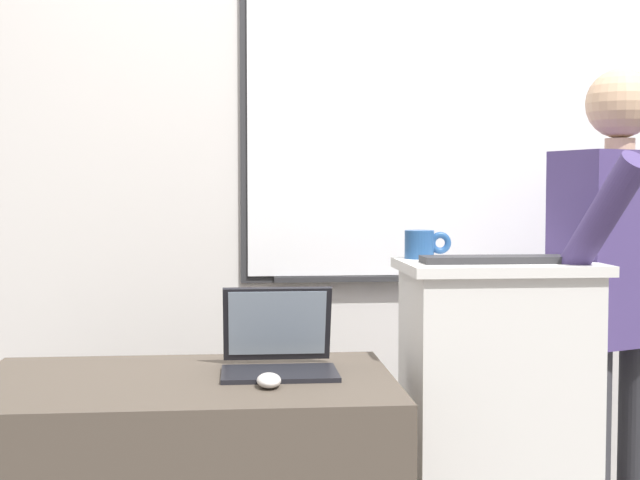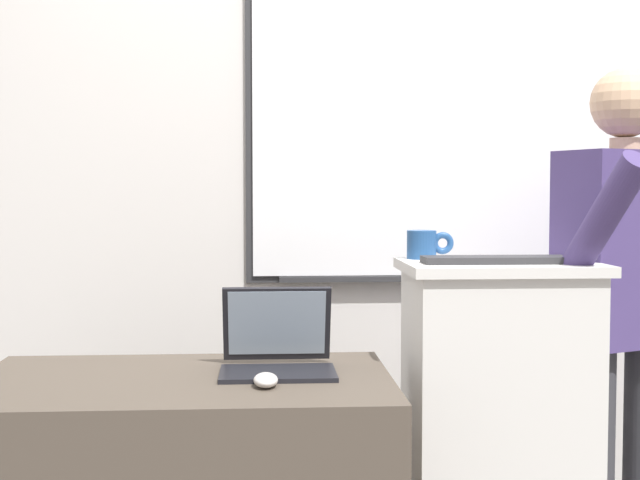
{
  "view_description": "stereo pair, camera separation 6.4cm",
  "coord_description": "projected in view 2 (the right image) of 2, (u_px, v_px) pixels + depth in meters",
  "views": [
    {
      "loc": [
        -0.43,
        -1.99,
        1.26
      ],
      "look_at": [
        -0.2,
        0.47,
        1.12
      ],
      "focal_mm": 50.0,
      "sensor_mm": 36.0,
      "label": 1
    },
    {
      "loc": [
        -0.36,
        -1.99,
        1.26
      ],
      "look_at": [
        -0.2,
        0.47,
        1.12
      ],
      "focal_mm": 50.0,
      "sensor_mm": 36.0,
      "label": 2
    }
  ],
  "objects": [
    {
      "name": "computer_mouse_by_keyboard",
      "position": [
        585.0,
        257.0,
        2.53
      ],
      "size": [
        0.06,
        0.1,
        0.03
      ],
      "color": "#BCBCC1",
      "rests_on": "lectern_podium"
    },
    {
      "name": "laptop",
      "position": [
        277.0,
        345.0,
        2.39
      ],
      "size": [
        0.3,
        0.28,
        0.22
      ],
      "color": "black",
      "rests_on": "side_desk"
    },
    {
      "name": "person_presenter",
      "position": [
        623.0,
        297.0,
        2.72
      ],
      "size": [
        0.56,
        0.64,
        1.63
      ],
      "rotation": [
        0.0,
        0.0,
        0.39
      ],
      "color": "#333338",
      "rests_on": "ground_plane"
    },
    {
      "name": "lectern_podium",
      "position": [
        497.0,
        440.0,
        2.61
      ],
      "size": [
        0.56,
        0.41,
        1.05
      ],
      "color": "silver",
      "rests_on": "ground_plane"
    },
    {
      "name": "wireless_keyboard",
      "position": [
        496.0,
        260.0,
        2.53
      ],
      "size": [
        0.42,
        0.12,
        0.02
      ],
      "color": "#2D2D30",
      "rests_on": "lectern_podium"
    },
    {
      "name": "computer_mouse_by_laptop",
      "position": [
        266.0,
        380.0,
        2.18
      ],
      "size": [
        0.06,
        0.1,
        0.03
      ],
      "color": "silver",
      "rests_on": "side_desk"
    },
    {
      "name": "back_wall",
      "position": [
        367.0,
        156.0,
        3.25
      ],
      "size": [
        6.4,
        0.17,
        2.76
      ],
      "color": "silver",
      "rests_on": "ground_plane"
    },
    {
      "name": "coffee_mug",
      "position": [
        424.0,
        244.0,
        2.7
      ],
      "size": [
        0.14,
        0.09,
        0.09
      ],
      "color": "#234C84",
      "rests_on": "lectern_podium"
    }
  ]
}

